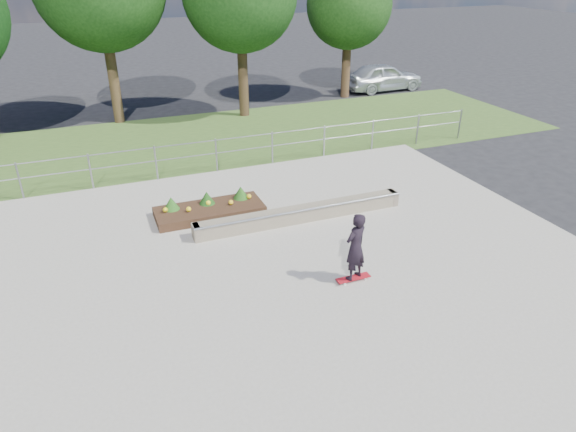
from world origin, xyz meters
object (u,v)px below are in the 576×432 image
object	(u,v)px
planter_bed	(209,208)
skateboarder	(355,247)
parked_car	(383,77)
grind_ledge	(301,214)

from	to	relation	value
planter_bed	skateboarder	world-z (taller)	skateboarder
skateboarder	planter_bed	bearing A→B (deg)	116.06
planter_bed	parked_car	xyz separation A→B (m)	(12.66, 11.67, 0.50)
grind_ledge	planter_bed	bearing A→B (deg)	149.78
skateboarder	parked_car	xyz separation A→B (m)	(10.47, 16.14, -0.18)
grind_ledge	parked_car	bearing A→B (deg)	51.29
grind_ledge	parked_car	world-z (taller)	parked_car
grind_ledge	planter_bed	xyz separation A→B (m)	(-2.26, 1.31, -0.02)
grind_ledge	planter_bed	size ratio (longest dim) A/B	2.00
grind_ledge	skateboarder	bearing A→B (deg)	-91.25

